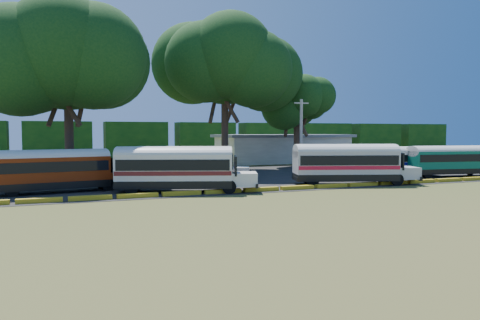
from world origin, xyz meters
name	(u,v)px	position (x,y,z in m)	size (l,w,h in m)	color
ground	(248,194)	(0.00, 0.00, 0.00)	(160.00, 160.00, 0.00)	#3B501A
asphalt_strip	(209,178)	(1.00, 12.00, 0.01)	(64.00, 24.00, 0.02)	black
curb	(242,190)	(0.00, 1.00, 0.15)	(53.70, 0.45, 0.30)	gold
terminal_building	(283,148)	(18.00, 30.00, 2.03)	(19.00, 9.00, 4.00)	silver
treeline_backdrop	(136,140)	(0.00, 48.00, 3.00)	(130.00, 4.00, 6.00)	black
bus_red	(56,168)	(-12.52, 5.89, 1.79)	(9.75, 3.81, 3.12)	black
bus_cream_west	(178,166)	(-4.31, 2.80, 1.88)	(10.38, 5.71, 3.33)	black
bus_cream_east	(187,162)	(-1.97, 8.98, 1.78)	(9.76, 5.75, 3.15)	black
bus_white_red	(348,162)	(9.99, 2.38, 1.91)	(10.56, 5.56, 3.38)	black
bus_white_blue	(391,160)	(18.10, 6.79, 1.66)	(9.09, 3.10, 2.93)	black
bus_teal	(448,159)	(23.05, 4.56, 1.74)	(9.47, 3.63, 3.04)	black
tree_west	(67,60)	(-11.28, 15.66, 10.89)	(12.43, 12.43, 15.48)	#35251A
tree_center	(225,65)	(5.71, 20.50, 11.95)	(12.24, 12.24, 16.48)	#35251A
tree_east	(297,99)	(16.24, 22.62, 8.55)	(7.51, 7.51, 11.40)	#35251A
utility_pole	(301,136)	(10.77, 11.69, 3.95)	(1.60, 0.30, 7.67)	gray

